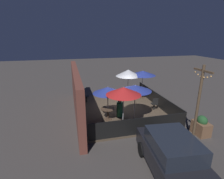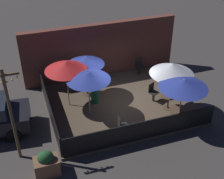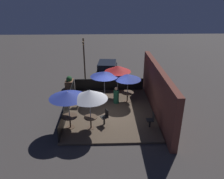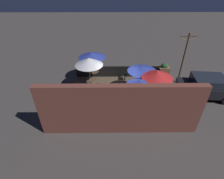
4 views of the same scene
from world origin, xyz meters
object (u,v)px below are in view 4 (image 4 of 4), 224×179
at_px(dining_table_1, 139,101).
at_px(patio_chair_0, 126,75).
at_px(planter_box, 164,70).
at_px(parked_car_0, 206,87).
at_px(dining_table_0, 90,81).
at_px(patron_0, 135,94).
at_px(patio_umbrella_3, 142,69).
at_px(patio_chair_1, 85,114).
at_px(light_post, 184,57).
at_px(patio_umbrella_1, 141,83).
at_px(patio_umbrella_0, 89,62).
at_px(patio_chair_2, 95,88).
at_px(dining_table_2, 93,73).
at_px(patio_umbrella_2, 92,55).
at_px(patio_umbrella_4, 157,74).

xyz_separation_m(dining_table_1, patio_chair_0, (0.59, -3.50, -0.09)).
xyz_separation_m(planter_box, parked_car_0, (-2.14, 3.16, 0.35)).
bearing_deg(dining_table_0, patron_0, 152.65).
distance_m(patron_0, planter_box, 4.78).
xyz_separation_m(patio_umbrella_3, patio_chair_0, (0.90, -1.86, -1.54)).
bearing_deg(patio_chair_1, light_post, -57.99).
relative_size(patio_umbrella_1, patio_chair_1, 2.27).
bearing_deg(patio_umbrella_1, patio_umbrella_0, -36.28).
bearing_deg(patio_chair_2, dining_table_1, -145.83).
height_order(planter_box, parked_car_0, parked_car_0).
relative_size(dining_table_2, patio_chair_1, 0.95).
distance_m(dining_table_0, dining_table_2, 1.22).
xyz_separation_m(patio_umbrella_0, dining_table_1, (-3.33, 2.45, -1.60)).
bearing_deg(dining_table_2, patio_umbrella_2, -63.43).
xyz_separation_m(dining_table_1, patron_0, (0.18, -0.82, -0.03)).
distance_m(patio_umbrella_1, dining_table_0, 4.34).
xyz_separation_m(patio_chair_1, parked_car_0, (-8.23, -2.47, 0.21)).
height_order(patio_umbrella_1, patio_chair_2, patio_umbrella_1).
relative_size(planter_box, light_post, 0.27).
bearing_deg(dining_table_0, patio_umbrella_2, -95.36).
bearing_deg(dining_table_0, patio_chair_1, 90.12).
relative_size(patio_chair_2, parked_car_0, 0.24).
distance_m(patio_umbrella_1, parked_car_0, 5.25).
relative_size(patio_umbrella_4, dining_table_2, 2.68).
distance_m(patio_umbrella_4, dining_table_1, 2.02).
distance_m(patio_umbrella_0, dining_table_0, 1.60).
distance_m(dining_table_1, patron_0, 0.84).
relative_size(patio_umbrella_1, parked_car_0, 0.53).
xyz_separation_m(patio_umbrella_2, planter_box, (-5.99, -0.91, -1.76)).
distance_m(patio_chair_0, patio_chair_2, 2.99).
height_order(patio_umbrella_2, dining_table_0, patio_umbrella_2).
xyz_separation_m(patio_umbrella_1, patio_chair_0, (0.59, -3.50, -1.43)).
relative_size(patio_chair_0, planter_box, 0.82).
relative_size(patio_umbrella_1, patio_chair_0, 2.33).
relative_size(dining_table_2, patron_0, 0.72).
relative_size(dining_table_0, patio_chair_0, 0.84).
bearing_deg(patio_umbrella_3, patio_umbrella_4, 127.81).
bearing_deg(patio_umbrella_0, patio_umbrella_4, 157.82).
xyz_separation_m(patio_umbrella_2, dining_table_2, (-0.00, 0.00, -1.53)).
relative_size(patio_umbrella_2, patio_chair_0, 2.55).
relative_size(dining_table_2, parked_car_0, 0.22).
distance_m(patio_umbrella_3, planter_box, 4.17).
bearing_deg(planter_box, patio_umbrella_1, 58.76).
height_order(patio_umbrella_4, patio_chair_2, patio_umbrella_4).
xyz_separation_m(patio_chair_0, patron_0, (-0.40, 2.68, 0.06)).
xyz_separation_m(patio_umbrella_4, planter_box, (-1.69, -3.92, -1.79)).
height_order(patio_chair_1, light_post, light_post).
height_order(patio_umbrella_4, patio_chair_1, patio_umbrella_4).
bearing_deg(light_post, patio_chair_2, 14.55).
height_order(patio_umbrella_1, patio_umbrella_2, patio_umbrella_2).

